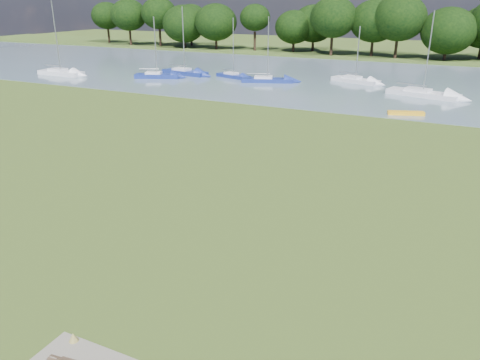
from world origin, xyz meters
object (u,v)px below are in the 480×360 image
at_px(sailboat_2, 157,74).
at_px(sailboat_9, 233,75).
at_px(kayak, 406,113).
at_px(sailboat_4, 60,71).
at_px(sailboat_5, 355,79).
at_px(sailboat_6, 422,92).
at_px(sailboat_1, 267,79).
at_px(sailboat_7, 184,71).

height_order(sailboat_2, sailboat_9, sailboat_2).
relative_size(kayak, sailboat_4, 0.32).
relative_size(sailboat_2, sailboat_9, 1.02).
bearing_deg(sailboat_4, sailboat_2, 14.33).
bearing_deg(kayak, sailboat_4, 157.21).
bearing_deg(sailboat_5, kayak, -42.69).
distance_m(sailboat_6, sailboat_9, 24.48).
bearing_deg(sailboat_1, sailboat_5, 5.01).
bearing_deg(sailboat_5, sailboat_1, -135.59).
height_order(sailboat_4, sailboat_5, sailboat_4).
bearing_deg(sailboat_7, sailboat_1, 5.04).
bearing_deg(sailboat_9, sailboat_5, 30.61).
distance_m(sailboat_4, sailboat_6, 47.66).
bearing_deg(sailboat_7, sailboat_6, 5.42).
relative_size(sailboat_4, sailboat_6, 1.14).
height_order(sailboat_1, sailboat_7, sailboat_7).
height_order(kayak, sailboat_5, sailboat_5).
distance_m(kayak, sailboat_2, 34.01).
xyz_separation_m(sailboat_2, sailboat_7, (1.70, 4.29, 0.01)).
relative_size(sailboat_2, sailboat_4, 0.77).
distance_m(sailboat_1, sailboat_9, 5.58).
xyz_separation_m(kayak, sailboat_5, (-8.27, 15.78, 0.28)).
height_order(sailboat_1, sailboat_9, sailboat_1).
bearing_deg(sailboat_7, sailboat_9, 11.69).
distance_m(kayak, sailboat_9, 26.92).
bearing_deg(kayak, sailboat_2, 149.20).
xyz_separation_m(sailboat_4, sailboat_9, (22.93, 8.20, -0.11)).
xyz_separation_m(sailboat_2, sailboat_6, (33.55, 2.32, -0.04)).
xyz_separation_m(sailboat_4, sailboat_7, (15.44, 7.85, -0.02)).
distance_m(kayak, sailboat_1, 21.56).
height_order(sailboat_7, sailboat_9, sailboat_7).
distance_m(sailboat_7, sailboat_9, 7.50).
bearing_deg(kayak, sailboat_9, 135.03).
xyz_separation_m(sailboat_2, sailboat_5, (24.87, 8.12, -0.07)).
bearing_deg(sailboat_5, sailboat_6, -14.12).
bearing_deg(sailboat_2, sailboat_1, -8.71).
bearing_deg(sailboat_7, sailboat_5, 18.36).
bearing_deg(sailboat_4, sailboat_1, 13.59).
bearing_deg(sailboat_7, sailboat_4, -144.10).
height_order(kayak, sailboat_4, sailboat_4).
height_order(kayak, sailboat_2, sailboat_2).
xyz_separation_m(sailboat_7, sailboat_9, (7.49, 0.36, -0.09)).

